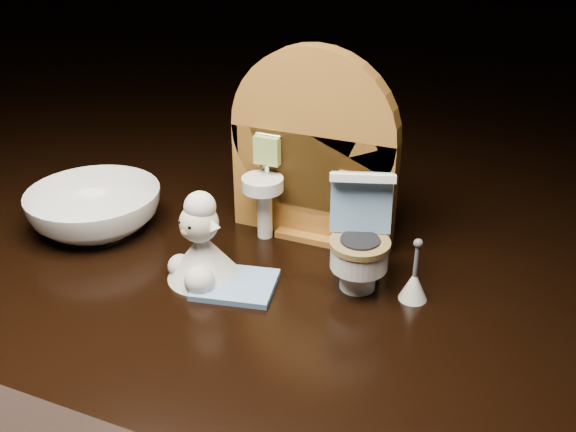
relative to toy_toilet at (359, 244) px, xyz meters
name	(u,v)px	position (x,y,z in m)	size (l,w,h in m)	color
backdrop_panel	(312,158)	(-0.05, 0.05, 0.04)	(0.13, 0.05, 0.15)	#9F6625
toy_toilet	(359,244)	(0.00, 0.00, 0.00)	(0.05, 0.06, 0.08)	white
bath_mat	(235,285)	(-0.08, -0.04, -0.03)	(0.05, 0.05, 0.00)	#6A93BF
toilet_brush	(414,283)	(0.04, -0.01, -0.02)	(0.02, 0.02, 0.05)	white
plush_lamb	(201,249)	(-0.10, -0.04, -0.01)	(0.05, 0.05, 0.07)	silver
ceramic_bowl	(95,210)	(-0.22, -0.01, -0.01)	(0.11, 0.11, 0.03)	white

